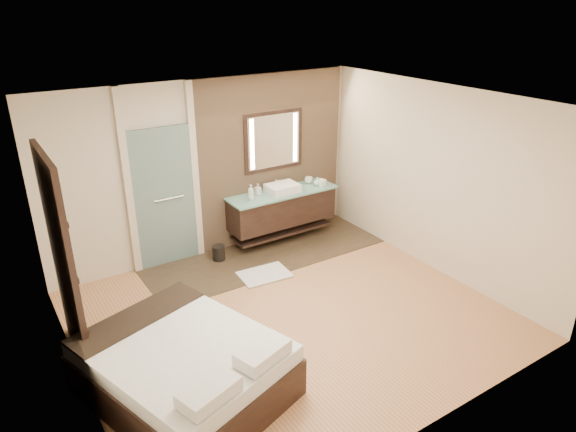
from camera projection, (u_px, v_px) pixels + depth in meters
floor at (290, 315)px, 6.57m from camera, size 5.00×5.00×0.00m
tile_strip at (266, 255)px, 8.10m from camera, size 3.80×1.30×0.01m
stone_wall at (272, 158)px, 8.29m from camera, size 2.60×0.08×2.70m
vanity at (282, 208)px, 8.37m from camera, size 1.85×0.55×0.88m
mirror_unit at (274, 141)px, 8.13m from camera, size 1.06×0.04×0.96m
frosted_door at (164, 192)px, 7.44m from camera, size 1.10×0.12×2.70m
shoji_partition at (64, 262)px, 5.34m from camera, size 0.06×1.20×2.40m
bed at (185, 368)px, 5.18m from camera, size 2.06×2.31×0.74m
bath_mat at (264, 274)px, 7.50m from camera, size 0.76×0.56×0.02m
waste_bin at (219, 253)px, 7.90m from camera, size 0.21×0.21×0.24m
tissue_box at (321, 183)px, 8.51m from camera, size 0.15×0.15×0.10m
soap_bottle_a at (251, 192)px, 7.89m from camera, size 0.09×0.09×0.24m
soap_bottle_b at (258, 189)px, 8.10m from camera, size 0.09×0.09×0.18m
soap_bottle_c at (317, 182)px, 8.49m from camera, size 0.14×0.14×0.15m
cup at (309, 180)px, 8.61m from camera, size 0.16×0.16×0.11m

